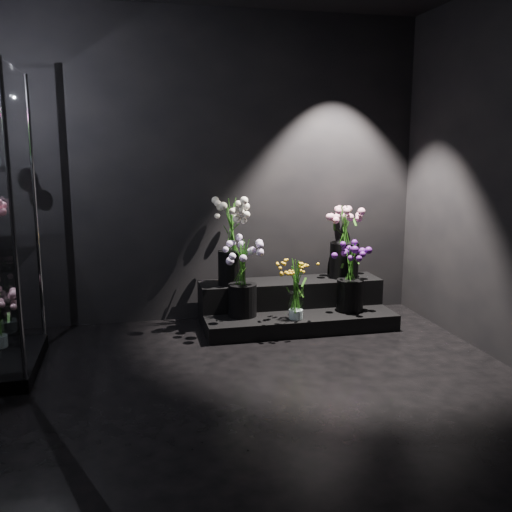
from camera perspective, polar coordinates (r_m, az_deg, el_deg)
name	(u,v)px	position (r m, az deg, el deg)	size (l,w,h in m)	color
floor	(254,409)	(3.66, -0.19, -15.09)	(4.00, 4.00, 0.00)	black
wall_back	(207,169)	(5.26, -4.97, 8.66)	(4.00, 4.00, 0.00)	black
wall_front	(436,234)	(1.42, 17.53, 2.08)	(4.00, 4.00, 0.00)	black
display_riser	(293,306)	(5.29, 3.75, -5.00)	(1.70, 0.75, 0.38)	black
bouquet_orange_bells	(296,288)	(4.88, 4.04, -3.20)	(0.33, 0.33, 0.53)	white
bouquet_lilac	(242,273)	(4.93, -1.38, -1.66)	(0.41, 0.41, 0.67)	black
bouquet_purple	(351,275)	(5.18, 9.44, -1.86)	(0.38, 0.38, 0.61)	black
bouquet_cream_roses	(232,236)	(5.09, -2.45, 1.99)	(0.39, 0.39, 0.77)	black
bouquet_pink_roses	(345,238)	(5.43, 8.87, 1.80)	(0.44, 0.44, 0.67)	black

